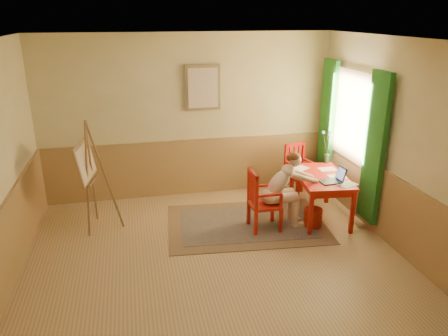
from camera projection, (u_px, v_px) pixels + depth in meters
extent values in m
cube|color=tan|center=(215.00, 257.00, 5.78)|extent=(5.00, 4.50, 0.02)
cube|color=white|center=(213.00, 38.00, 4.82)|extent=(5.00, 4.50, 0.02)
cube|color=tan|center=(188.00, 117.00, 7.37)|extent=(5.00, 0.02, 2.80)
cube|color=tan|center=(272.00, 250.00, 3.22)|extent=(5.00, 0.02, 2.80)
cube|color=tan|center=(396.00, 145.00, 5.81)|extent=(0.02, 4.50, 2.80)
cube|color=#9E7746|center=(190.00, 167.00, 7.65)|extent=(5.00, 0.04, 1.00)
cube|color=#9E7746|center=(10.00, 244.00, 5.10)|extent=(0.04, 4.50, 1.00)
cube|color=#9E7746|center=(385.00, 206.00, 6.11)|extent=(0.04, 4.50, 1.00)
cube|color=white|center=(354.00, 116.00, 6.76)|extent=(0.02, 1.00, 1.30)
cube|color=olive|center=(353.00, 116.00, 6.75)|extent=(0.03, 1.12, 1.42)
cube|color=#2C7B28|center=(374.00, 149.00, 6.13)|extent=(0.08, 0.45, 2.20)
cube|color=#2C7B28|center=(327.00, 123.00, 7.56)|extent=(0.08, 0.45, 2.20)
cube|color=olive|center=(203.00, 88.00, 7.21)|extent=(0.60, 0.04, 0.76)
cube|color=beige|center=(203.00, 88.00, 7.19)|extent=(0.50, 0.02, 0.66)
cube|color=#8C7251|center=(246.00, 224.00, 6.66)|extent=(2.53, 1.80, 0.01)
cube|color=black|center=(246.00, 223.00, 6.65)|extent=(2.10, 1.37, 0.01)
cube|color=red|center=(322.00, 177.00, 6.63)|extent=(0.85, 1.27, 0.04)
cube|color=red|center=(321.00, 181.00, 6.66)|extent=(0.74, 1.16, 0.10)
cube|color=red|center=(311.00, 214.00, 6.21)|extent=(0.06, 0.06, 0.68)
cube|color=red|center=(352.00, 212.00, 6.27)|extent=(0.06, 0.06, 0.68)
cube|color=red|center=(292.00, 186.00, 7.24)|extent=(0.06, 0.06, 0.68)
cube|color=red|center=(328.00, 184.00, 7.30)|extent=(0.06, 0.06, 0.68)
cube|color=red|center=(265.00, 205.00, 6.38)|extent=(0.44, 0.42, 0.04)
cube|color=red|center=(256.00, 224.00, 6.24)|extent=(0.05, 0.05, 0.38)
cube|color=red|center=(281.00, 221.00, 6.32)|extent=(0.05, 0.05, 0.38)
cube|color=red|center=(248.00, 214.00, 6.57)|extent=(0.05, 0.05, 0.38)
cube|color=red|center=(272.00, 211.00, 6.66)|extent=(0.05, 0.05, 0.38)
cube|color=red|center=(257.00, 193.00, 6.07)|extent=(0.05, 0.05, 0.52)
cube|color=red|center=(249.00, 184.00, 6.41)|extent=(0.05, 0.05, 0.52)
cube|color=red|center=(253.00, 173.00, 6.16)|extent=(0.05, 0.41, 0.06)
cube|color=red|center=(255.00, 192.00, 6.16)|extent=(0.03, 0.04, 0.42)
cube|color=red|center=(253.00, 189.00, 6.24)|extent=(0.03, 0.04, 0.42)
cube|color=red|center=(251.00, 187.00, 6.33)|extent=(0.03, 0.04, 0.42)
cube|color=red|center=(269.00, 195.00, 6.13)|extent=(0.39, 0.04, 0.03)
cube|color=red|center=(281.00, 201.00, 6.21)|extent=(0.04, 0.04, 0.21)
cube|color=red|center=(261.00, 186.00, 6.47)|extent=(0.39, 0.04, 0.03)
cube|color=red|center=(273.00, 191.00, 6.54)|extent=(0.04, 0.04, 0.21)
cube|color=red|center=(300.00, 176.00, 7.49)|extent=(0.51, 0.53, 0.04)
cube|color=red|center=(284.00, 185.00, 7.65)|extent=(0.06, 0.06, 0.38)
cube|color=red|center=(297.00, 193.00, 7.32)|extent=(0.06, 0.06, 0.38)
cube|color=red|center=(301.00, 182.00, 7.81)|extent=(0.06, 0.06, 0.38)
cube|color=red|center=(315.00, 189.00, 7.48)|extent=(0.06, 0.06, 0.38)
cube|color=red|center=(286.00, 159.00, 7.48)|extent=(0.06, 0.06, 0.52)
cube|color=red|center=(303.00, 156.00, 7.64)|extent=(0.06, 0.06, 0.52)
cube|color=red|center=(295.00, 145.00, 7.48)|extent=(0.42, 0.15, 0.06)
cube|color=red|center=(290.00, 159.00, 7.53)|extent=(0.05, 0.04, 0.43)
cube|color=red|center=(295.00, 158.00, 7.57)|extent=(0.05, 0.04, 0.43)
cube|color=red|center=(299.00, 157.00, 7.61)|extent=(0.05, 0.04, 0.43)
cube|color=red|center=(292.00, 165.00, 7.34)|extent=(0.13, 0.39, 0.03)
cube|color=red|center=(298.00, 174.00, 7.22)|extent=(0.05, 0.05, 0.21)
cube|color=red|center=(310.00, 162.00, 7.49)|extent=(0.13, 0.39, 0.03)
cube|color=red|center=(316.00, 171.00, 7.37)|extent=(0.05, 0.05, 0.21)
ellipsoid|color=beige|center=(269.00, 196.00, 6.37)|extent=(0.27, 0.34, 0.21)
cylinder|color=beige|center=(284.00, 198.00, 6.34)|extent=(0.42, 0.15, 0.15)
cylinder|color=beige|center=(280.00, 194.00, 6.49)|extent=(0.42, 0.15, 0.15)
cylinder|color=beige|center=(295.00, 212.00, 6.46)|extent=(0.11, 0.11, 0.47)
cylinder|color=beige|center=(291.00, 207.00, 6.61)|extent=(0.11, 0.11, 0.47)
cube|color=beige|center=(298.00, 225.00, 6.55)|extent=(0.20, 0.09, 0.07)
cube|color=beige|center=(294.00, 220.00, 6.71)|extent=(0.20, 0.09, 0.07)
ellipsoid|color=beige|center=(279.00, 183.00, 6.33)|extent=(0.46, 0.28, 0.49)
ellipsoid|color=beige|center=(288.00, 170.00, 6.30)|extent=(0.19, 0.28, 0.17)
sphere|color=beige|center=(295.00, 160.00, 6.27)|extent=(0.19, 0.19, 0.19)
ellipsoid|color=#582C13|center=(294.00, 157.00, 6.24)|extent=(0.18, 0.19, 0.13)
sphere|color=#582C13|center=(289.00, 158.00, 6.23)|extent=(0.10, 0.10, 0.10)
cylinder|color=beige|center=(297.00, 176.00, 6.21)|extent=(0.21, 0.10, 0.14)
cylinder|color=beige|center=(310.00, 180.00, 6.30)|extent=(0.28, 0.14, 0.16)
sphere|color=beige|center=(303.00, 178.00, 6.23)|extent=(0.08, 0.08, 0.08)
sphere|color=beige|center=(317.00, 181.00, 6.36)|extent=(0.07, 0.07, 0.07)
cylinder|color=beige|center=(290.00, 170.00, 6.46)|extent=(0.21, 0.11, 0.14)
cylinder|color=beige|center=(303.00, 174.00, 6.51)|extent=(0.28, 0.13, 0.16)
sphere|color=beige|center=(295.00, 171.00, 6.50)|extent=(0.08, 0.08, 0.08)
sphere|color=beige|center=(311.00, 177.00, 6.53)|extent=(0.07, 0.07, 0.07)
cube|color=#1E2338|center=(330.00, 182.00, 6.36)|extent=(0.32, 0.24, 0.02)
cube|color=#2D3342|center=(330.00, 181.00, 6.36)|extent=(0.28, 0.19, 0.00)
cube|color=#1E2338|center=(341.00, 173.00, 6.38)|extent=(0.08, 0.22, 0.20)
cube|color=#99BFF2|center=(341.00, 174.00, 6.37)|extent=(0.06, 0.18, 0.16)
cube|color=white|center=(348.00, 184.00, 6.27)|extent=(0.32, 0.27, 0.00)
cube|color=white|center=(327.00, 169.00, 6.89)|extent=(0.27, 0.19, 0.00)
cube|color=white|center=(301.00, 168.00, 6.92)|extent=(0.32, 0.29, 0.00)
cube|color=white|center=(337.00, 176.00, 6.58)|extent=(0.29, 0.22, 0.00)
cylinder|color=#3F724C|center=(327.00, 158.00, 7.18)|extent=(0.09, 0.09, 0.14)
cylinder|color=#3F7233|center=(325.00, 144.00, 7.14)|extent=(0.06, 0.11, 0.38)
sphere|color=#728CD8|center=(323.00, 132.00, 7.12)|extent=(0.06, 0.06, 0.06)
cylinder|color=#3F7233|center=(328.00, 145.00, 7.06)|extent=(0.05, 0.09, 0.40)
sphere|color=pink|center=(329.00, 134.00, 6.96)|extent=(0.04, 0.04, 0.04)
cylinder|color=#3F7233|center=(328.00, 147.00, 7.13)|extent=(0.02, 0.04, 0.29)
sphere|color=pink|center=(328.00, 138.00, 7.10)|extent=(0.05, 0.05, 0.05)
cylinder|color=#3F7233|center=(328.00, 146.00, 7.05)|extent=(0.06, 0.12, 0.37)
sphere|color=#728CD8|center=(329.00, 136.00, 6.93)|extent=(0.05, 0.05, 0.05)
cylinder|color=#3F7233|center=(329.00, 145.00, 7.15)|extent=(0.08, 0.08, 0.33)
sphere|color=pink|center=(330.00, 135.00, 7.14)|extent=(0.05, 0.05, 0.05)
cylinder|color=#3F7233|center=(328.00, 146.00, 7.13)|extent=(0.05, 0.05, 0.33)
sphere|color=pink|center=(330.00, 136.00, 7.10)|extent=(0.05, 0.05, 0.04)
cylinder|color=#3F7233|center=(328.00, 144.00, 7.15)|extent=(0.07, 0.10, 0.37)
sphere|color=#728CD8|center=(330.00, 132.00, 7.13)|extent=(0.05, 0.05, 0.04)
cylinder|color=red|center=(313.00, 218.00, 6.53)|extent=(0.37, 0.37, 0.30)
cylinder|color=brown|center=(87.00, 179.00, 6.16)|extent=(0.13, 0.30, 1.67)
cylinder|color=brown|center=(92.00, 173.00, 6.41)|extent=(0.03, 0.31, 1.67)
cylinder|color=brown|center=(105.00, 176.00, 6.30)|extent=(0.44, 0.11, 1.68)
cylinder|color=brown|center=(89.00, 180.00, 6.31)|extent=(0.11, 0.47, 0.03)
cube|color=brown|center=(92.00, 180.00, 6.31)|extent=(0.14, 0.51, 0.03)
cube|color=olive|center=(85.00, 161.00, 6.21)|extent=(0.25, 0.75, 0.56)
cube|color=beige|center=(86.00, 161.00, 6.21)|extent=(0.20, 0.67, 0.48)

